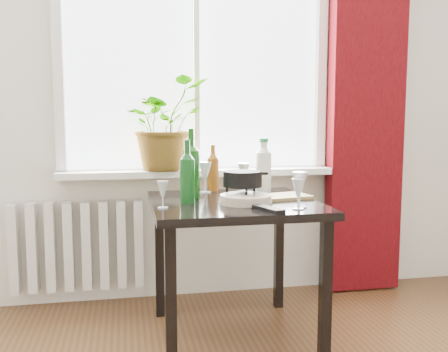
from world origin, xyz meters
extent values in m
cube|color=white|center=(0.00, 2.22, 1.60)|extent=(1.72, 0.08, 1.62)
cube|color=white|center=(0.00, 2.15, 0.82)|extent=(1.72, 0.20, 0.04)
cube|color=#3C0509|center=(1.12, 2.12, 1.30)|extent=(0.50, 0.12, 2.56)
cube|color=silver|center=(-0.75, 2.18, 0.38)|extent=(0.80, 0.10, 0.55)
cube|color=black|center=(0.10, 1.55, 0.72)|extent=(0.85, 0.85, 0.04)
cube|color=black|center=(-0.27, 1.19, 0.35)|extent=(0.05, 0.05, 0.70)
cube|color=black|center=(-0.27, 1.92, 0.35)|extent=(0.05, 0.05, 0.70)
cube|color=black|center=(0.46, 1.19, 0.35)|extent=(0.05, 0.05, 0.70)
cube|color=black|center=(0.46, 1.92, 0.35)|extent=(0.05, 0.05, 0.70)
imported|color=#2F7B20|center=(-0.21, 2.15, 1.13)|extent=(0.68, 0.66, 0.57)
cylinder|color=beige|center=(0.14, 1.45, 0.76)|extent=(0.27, 0.27, 0.04)
cube|color=black|center=(0.19, 1.23, 0.75)|extent=(0.12, 0.20, 0.02)
cube|color=olive|center=(0.37, 1.58, 0.75)|extent=(0.32, 0.24, 0.02)
camera|label=1|loc=(-0.45, -0.95, 1.17)|focal=40.00mm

